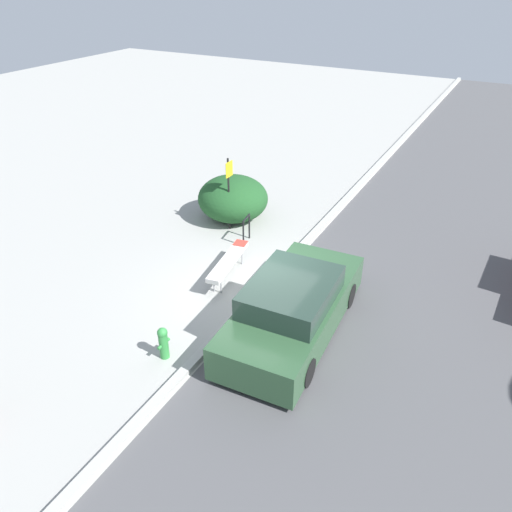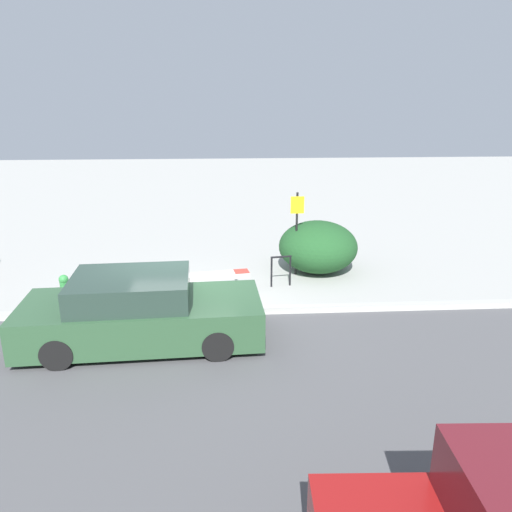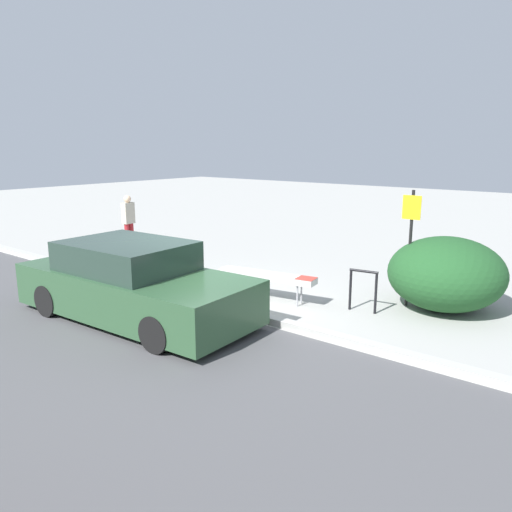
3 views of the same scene
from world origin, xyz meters
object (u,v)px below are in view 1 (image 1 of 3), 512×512
(parked_car_near, at_px, (293,308))
(fire_hydrant, at_px, (163,342))
(sign_post, at_px, (229,188))
(bench, at_px, (228,261))
(bike_rack, at_px, (246,227))

(parked_car_near, bearing_deg, fire_hydrant, 133.15)
(sign_post, relative_size, fire_hydrant, 3.01)
(sign_post, distance_m, parked_car_near, 5.34)
(bench, relative_size, sign_post, 0.94)
(fire_hydrant, bearing_deg, bike_rack, 10.34)
(fire_hydrant, bearing_deg, parked_car_near, -43.94)
(bike_rack, distance_m, sign_post, 1.35)
(fire_hydrant, bearing_deg, sign_post, 17.76)
(sign_post, bearing_deg, bench, -149.54)
(fire_hydrant, xyz_separation_m, parked_car_near, (2.09, -2.01, 0.24))
(parked_car_near, bearing_deg, sign_post, 43.69)
(bike_rack, distance_m, parked_car_near, 4.31)
(sign_post, relative_size, parked_car_near, 0.48)
(bike_rack, bearing_deg, bench, -164.25)
(bench, bearing_deg, parked_car_near, -125.82)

